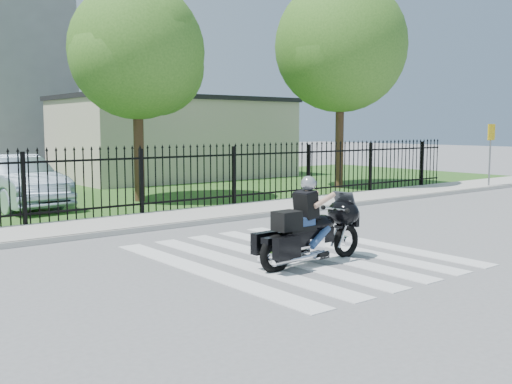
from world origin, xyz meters
TOP-DOWN VIEW (x-y plane):
  - ground at (0.00, 0.00)m, footprint 120.00×120.00m
  - crosswalk at (0.00, 0.00)m, footprint 5.00×5.50m
  - sidewalk at (0.00, 5.00)m, footprint 40.00×2.00m
  - curb at (0.00, 4.00)m, footprint 40.00×0.12m
  - grass_strip at (0.00, 12.00)m, footprint 40.00×12.00m
  - iron_fence at (0.00, 6.00)m, footprint 26.00×0.04m
  - tree_mid at (1.50, 9.00)m, footprint 4.20×4.20m
  - tree_right at (9.50, 8.00)m, footprint 5.00×5.00m
  - building_low at (7.00, 16.00)m, footprint 10.00×6.00m
  - building_low_roof at (7.00, 16.00)m, footprint 10.20×6.20m
  - motorcycle_rider at (-0.30, -0.68)m, footprint 2.38×0.75m
  - parked_car at (-2.11, 9.88)m, footprint 2.09×4.80m
  - traffic_sign at (13.89, 4.29)m, footprint 0.51×0.09m

SIDE VIEW (x-z plane):
  - ground at x=0.00m, z-range 0.00..0.00m
  - crosswalk at x=0.00m, z-range 0.00..0.01m
  - grass_strip at x=0.00m, z-range 0.00..0.02m
  - sidewalk at x=0.00m, z-range 0.00..0.12m
  - curb at x=0.00m, z-range 0.00..0.12m
  - motorcycle_rider at x=-0.30m, z-range -0.14..1.43m
  - parked_car at x=-2.11m, z-range 0.02..1.56m
  - iron_fence at x=0.00m, z-range 0.00..1.80m
  - building_low at x=7.00m, z-range 0.00..3.50m
  - traffic_sign at x=13.89m, z-range 0.62..2.96m
  - building_low_roof at x=7.00m, z-range 3.50..3.70m
  - tree_mid at x=1.50m, z-range 1.28..8.06m
  - tree_right at x=9.50m, z-range 1.44..9.34m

